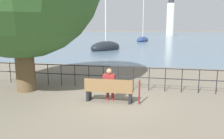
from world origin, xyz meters
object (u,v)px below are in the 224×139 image
Objects in this scene: seated_person_left at (109,83)px; closed_umbrella at (139,90)px; sailboat_1 at (106,47)px; park_bench at (109,91)px; sailboat_2 at (143,40)px; harbor_lighthouse at (170,17)px.

seated_person_left is 1.15m from closed_umbrella.
closed_umbrella is at bearing -48.75° from sailboat_1.
park_bench is at bearing 178.75° from closed_umbrella.
sailboat_2 is (-2.00, 45.24, -0.32)m from seated_person_left.
harbor_lighthouse reaches higher than seated_person_left.
closed_umbrella is at bearing -5.04° from seated_person_left.
sailboat_2 is at bearing 93.95° from closed_umbrella.
sailboat_2 is at bearing 92.53° from seated_person_left.
sailboat_1 is 1.12× the size of sailboat_2.
closed_umbrella reaches higher than park_bench.
closed_umbrella is (1.14, -0.02, 0.09)m from park_bench.
seated_person_left is 0.10× the size of sailboat_1.
park_bench is at bearing -51.59° from sailboat_1.
sailboat_2 is 68.31m from harbor_lighthouse.
park_bench is 1.92× the size of closed_umbrella.
sailboat_1 is 0.66× the size of harbor_lighthouse.
seated_person_left is at bearing 86.56° from park_bench.
harbor_lighthouse reaches higher than park_bench.
sailboat_1 is 92.50m from harbor_lighthouse.
closed_umbrella is 0.08× the size of sailboat_2.
sailboat_1 is (-6.39, 21.21, -0.12)m from closed_umbrella.
sailboat_2 is at bearing -97.91° from harbor_lighthouse.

